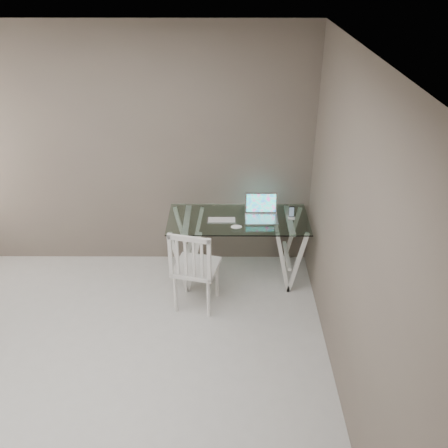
% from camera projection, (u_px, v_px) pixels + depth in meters
% --- Properties ---
extents(room, '(4.50, 4.52, 2.71)m').
position_uv_depth(room, '(56.00, 223.00, 3.26)').
color(room, '#B5B2AD').
rests_on(room, ground).
extents(desk, '(1.50, 0.70, 0.75)m').
position_uv_depth(desk, '(238.00, 247.00, 5.51)').
color(desk, silver).
rests_on(desk, ground).
extents(chair, '(0.52, 0.52, 0.94)m').
position_uv_depth(chair, '(194.00, 266.00, 4.95)').
color(chair, silver).
rests_on(chair, ground).
extents(laptop, '(0.35, 0.28, 0.25)m').
position_uv_depth(laptop, '(261.00, 212.00, 5.34)').
color(laptop, '#BCBBC0').
rests_on(laptop, desk).
extents(keyboard, '(0.31, 0.13, 0.01)m').
position_uv_depth(keyboard, '(222.00, 220.00, 5.30)').
color(keyboard, silver).
rests_on(keyboard, desk).
extents(mouse, '(0.12, 0.07, 0.04)m').
position_uv_depth(mouse, '(236.00, 227.00, 5.14)').
color(mouse, white).
rests_on(mouse, desk).
extents(phone_dock, '(0.07, 0.07, 0.13)m').
position_uv_depth(phone_dock, '(291.00, 215.00, 5.33)').
color(phone_dock, white).
rests_on(phone_dock, desk).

